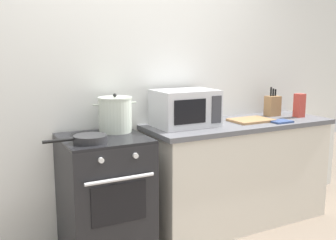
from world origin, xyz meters
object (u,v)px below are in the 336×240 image
Objects in this scene: stove at (105,197)px; cutting_board at (251,120)px; knife_block at (273,106)px; oven_mitt at (281,121)px; pasta_box at (299,105)px; microwave at (185,108)px; frying_pan at (89,139)px; stock_pot at (115,114)px.

cutting_board is (1.36, 0.00, 0.47)m from stove.
oven_mitt is at bearing -120.42° from knife_block.
knife_block is at bearing 20.67° from cutting_board.
pasta_box is 0.39m from oven_mitt.
microwave is 2.78× the size of oven_mitt.
frying_pan is 2.04m from pasta_box.
stock_pot reaches higher than frying_pan.
microwave reaches higher than knife_block.
oven_mitt is (1.55, -0.16, 0.47)m from stove.
frying_pan reaches higher than cutting_board.
stove is 1.82m from knife_block.
stock_pot is at bearing 174.81° from microwave.
pasta_box is (2.04, 0.09, 0.08)m from frying_pan.
pasta_box is (0.17, -0.17, 0.01)m from knife_block.
frying_pan is 0.86× the size of microwave.
stove is 1.84× the size of microwave.
microwave is at bearing -176.46° from knife_block.
stock_pot reaches higher than oven_mitt.
microwave is 1.39× the size of cutting_board.
cutting_board is 1.30× the size of knife_block.
stove is 2.14× the size of frying_pan.
cutting_board is at bearing -7.07° from microwave.
knife_block is (1.00, 0.06, -0.05)m from microwave.
oven_mitt is at bearing -11.67° from stock_pot.
frying_pan is (-0.28, -0.26, -0.11)m from stock_pot.
oven_mitt is at bearing -5.84° from stove.
microwave is (0.87, 0.20, 0.12)m from frying_pan.
knife_block is (1.59, 0.01, -0.04)m from stock_pot.
stove is at bearing -173.80° from microwave.
pasta_box is at bearing 2.67° from frying_pan.
pasta_box is at bearing -5.26° from microwave.
microwave reaches higher than pasta_box.
stove is 3.32× the size of knife_block.
knife_block reaches higher than stove.
stock_pot is 0.95× the size of cutting_board.
knife_block is at bearing 0.32° from stock_pot.
stove is at bearing -179.95° from cutting_board.
oven_mitt is at bearing -39.37° from cutting_board.
pasta_box reaches higher than cutting_board.
microwave is at bearing 13.18° from frying_pan.
cutting_board reaches higher than oven_mitt.
stock_pot is 0.59m from microwave.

